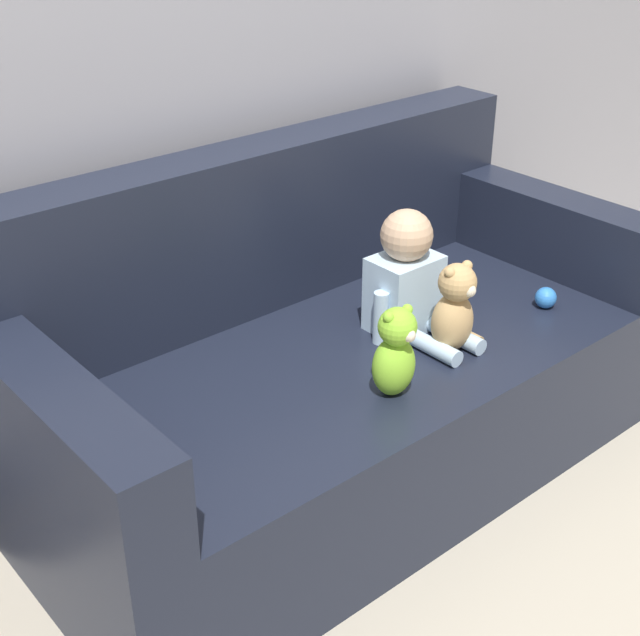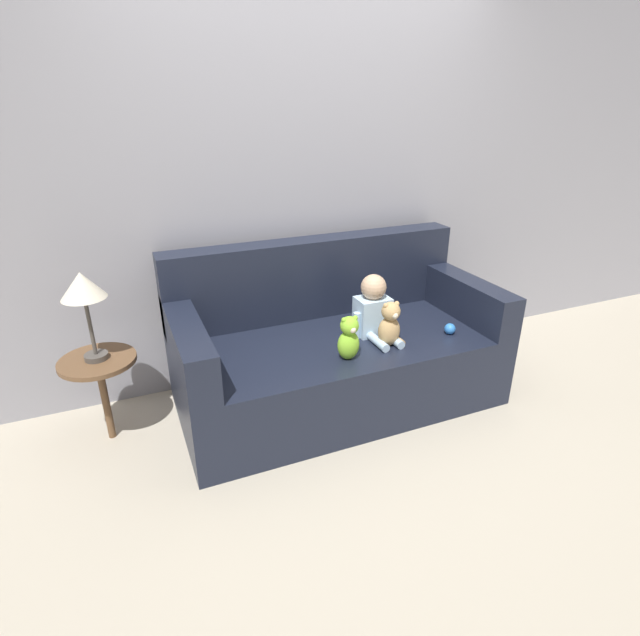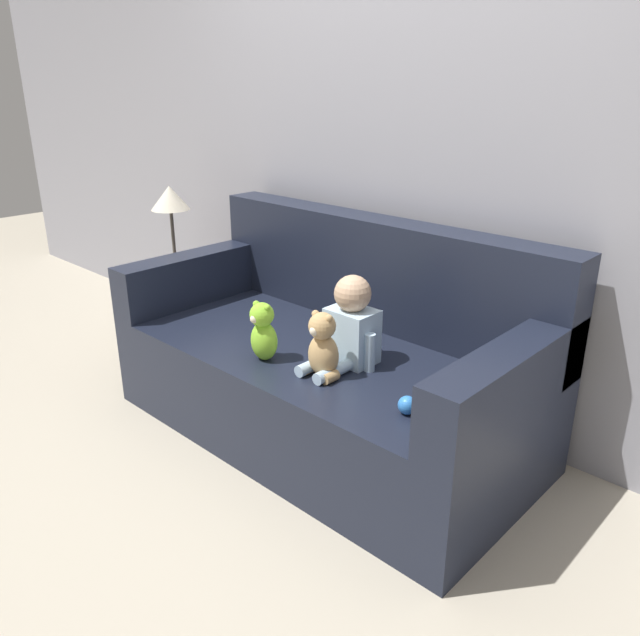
{
  "view_description": "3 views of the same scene",
  "coord_description": "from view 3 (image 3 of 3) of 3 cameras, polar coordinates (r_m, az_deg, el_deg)",
  "views": [
    {
      "loc": [
        -1.5,
        -1.65,
        1.73
      ],
      "look_at": [
        -0.11,
        -0.02,
        0.58
      ],
      "focal_mm": 50.0,
      "sensor_mm": 36.0,
      "label": 1
    },
    {
      "loc": [
        -1.16,
        -2.44,
        1.76
      ],
      "look_at": [
        -0.16,
        -0.08,
        0.63
      ],
      "focal_mm": 28.0,
      "sensor_mm": 36.0,
      "label": 2
    },
    {
      "loc": [
        1.73,
        -1.85,
        1.55
      ],
      "look_at": [
        0.03,
        -0.04,
        0.59
      ],
      "focal_mm": 35.0,
      "sensor_mm": 36.0,
      "label": 3
    }
  ],
  "objects": [
    {
      "name": "ground_plane",
      "position": [
        2.97,
        0.18,
        -10.36
      ],
      "size": [
        12.0,
        12.0,
        0.0
      ],
      "primitive_type": "plane",
      "color": "#B7AD99"
    },
    {
      "name": "teddy_bear_brown",
      "position": [
        2.43,
        0.24,
        -2.65
      ],
      "size": [
        0.16,
        0.12,
        0.27
      ],
      "color": "tan",
      "rests_on": "couch"
    },
    {
      "name": "couch",
      "position": [
        2.85,
        1.05,
        -4.26
      ],
      "size": [
        1.93,
        0.94,
        0.95
      ],
      "color": "black",
      "rests_on": "ground_plane"
    },
    {
      "name": "toy_ball",
      "position": [
        2.23,
        7.97,
        -7.9
      ],
      "size": [
        0.07,
        0.07,
        0.07
      ],
      "color": "#337FDB",
      "rests_on": "couch"
    },
    {
      "name": "wall_back",
      "position": [
        2.97,
        7.83,
        16.1
      ],
      "size": [
        8.0,
        0.05,
        2.6
      ],
      "color": "#93939E",
      "rests_on": "ground_plane"
    },
    {
      "name": "plush_toy_side",
      "position": [
        2.58,
        -5.21,
        -1.25
      ],
      "size": [
        0.12,
        0.12,
        0.25
      ],
      "color": "#8CD133",
      "rests_on": "couch"
    },
    {
      "name": "person_baby",
      "position": [
        2.54,
        2.74,
        -0.76
      ],
      "size": [
        0.27,
        0.34,
        0.37
      ],
      "color": "silver",
      "rests_on": "couch"
    },
    {
      "name": "side_table",
      "position": [
        3.76,
        -13.31,
        7.62
      ],
      "size": [
        0.4,
        0.4,
        0.98
      ],
      "color": "brown",
      "rests_on": "ground_plane"
    }
  ]
}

